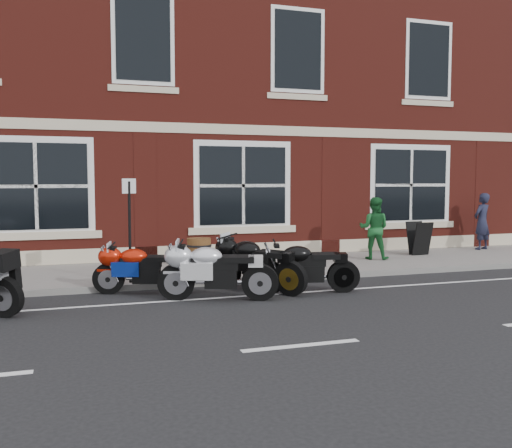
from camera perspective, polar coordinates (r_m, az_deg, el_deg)
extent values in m
plane|color=black|center=(10.21, -2.01, -7.52)|extent=(80.00, 80.00, 0.00)
cube|color=slate|center=(13.06, -5.69, -4.64)|extent=(30.00, 3.00, 0.12)
cube|color=slate|center=(11.55, -3.98, -5.83)|extent=(30.00, 0.16, 0.12)
cube|color=maroon|center=(20.66, -10.48, 15.19)|extent=(24.00, 12.00, 12.00)
cylinder|color=black|center=(9.66, -23.77, -6.65)|extent=(0.61, 0.46, 0.64)
cylinder|color=black|center=(10.97, -14.49, -5.28)|extent=(0.59, 0.29, 0.58)
cylinder|color=black|center=(10.73, -7.59, -5.39)|extent=(0.59, 0.29, 0.58)
cube|color=black|center=(10.79, -11.34, -3.72)|extent=(0.76, 0.43, 0.20)
ellipsoid|color=#AE1907|center=(10.80, -12.06, -3.13)|extent=(0.59, 0.47, 0.29)
cube|color=black|center=(10.72, -9.43, -3.35)|extent=(0.55, 0.38, 0.09)
cylinder|color=black|center=(11.28, -2.90, -4.69)|extent=(0.50, 0.60, 0.65)
cylinder|color=black|center=(10.46, 3.58, -5.42)|extent=(0.50, 0.60, 0.65)
cube|color=black|center=(10.83, -0.01, -3.21)|extent=(0.69, 0.80, 0.22)
ellipsoid|color=black|center=(10.90, -0.67, -2.51)|extent=(0.64, 0.68, 0.33)
cube|color=black|center=(10.59, 1.81, -2.94)|extent=(0.55, 0.61, 0.10)
cylinder|color=black|center=(10.16, -7.96, -5.76)|extent=(0.66, 0.33, 0.65)
cylinder|color=black|center=(10.06, 0.40, -5.82)|extent=(0.66, 0.33, 0.65)
cube|color=black|center=(10.03, -4.10, -3.86)|extent=(0.85, 0.49, 0.22)
ellipsoid|color=silver|center=(10.03, -4.97, -3.17)|extent=(0.65, 0.53, 0.32)
cube|color=black|center=(10.00, -1.78, -3.41)|extent=(0.61, 0.43, 0.10)
cylinder|color=black|center=(10.67, 1.38, -5.33)|extent=(0.63, 0.26, 0.61)
cylinder|color=black|center=(10.90, 8.69, -5.17)|extent=(0.63, 0.26, 0.61)
cube|color=black|center=(10.71, 4.83, -3.54)|extent=(0.80, 0.40, 0.21)
ellipsoid|color=black|center=(10.67, 4.08, -2.94)|extent=(0.60, 0.46, 0.31)
cube|color=black|center=(10.76, 6.85, -3.10)|extent=(0.57, 0.37, 0.10)
imported|color=#1A1C30|center=(17.56, 21.66, 0.25)|extent=(0.68, 0.56, 1.62)
imported|color=#185626|center=(14.64, 11.73, -0.42)|extent=(0.96, 0.93, 1.56)
cylinder|color=#533316|center=(13.31, -5.72, -2.81)|extent=(0.56, 0.56, 0.65)
cylinder|color=black|center=(13.33, -5.71, -3.47)|extent=(0.58, 0.58, 0.05)
cylinder|color=black|center=(13.29, -5.72, -2.14)|extent=(0.58, 0.58, 0.05)
cylinder|color=black|center=(11.29, -12.51, -0.81)|extent=(0.05, 0.05, 1.97)
cube|color=silver|center=(11.25, -12.59, 3.73)|extent=(0.27, 0.12, 0.29)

